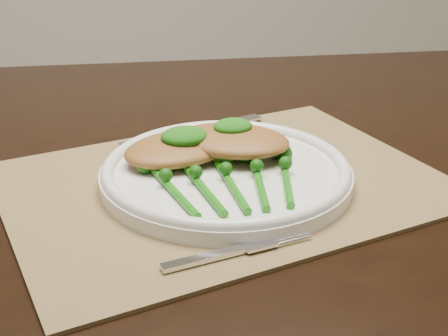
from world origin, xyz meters
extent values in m
cube|color=black|center=(-0.07, 0.09, 0.73)|extent=(1.68, 1.05, 0.04)
cube|color=olive|center=(-0.09, -0.03, 0.75)|extent=(0.57, 0.47, 0.00)
cylinder|color=white|center=(-0.09, -0.03, 0.76)|extent=(0.30, 0.30, 0.02)
torus|color=white|center=(-0.09, -0.03, 0.77)|extent=(0.29, 0.29, 0.02)
cube|color=silver|center=(-0.16, 0.11, 0.76)|extent=(0.09, 0.04, 0.01)
cube|color=silver|center=(-0.06, 0.14, 0.76)|extent=(0.14, 0.06, 0.00)
cube|color=silver|center=(-0.15, -0.20, 0.76)|extent=(0.09, 0.03, 0.00)
ellipsoid|color=#905E29|center=(-0.14, 0.01, 0.79)|extent=(0.16, 0.14, 0.03)
ellipsoid|color=#905E29|center=(-0.08, 0.00, 0.79)|extent=(0.17, 0.15, 0.03)
ellipsoid|color=#104B0A|center=(-0.13, 0.00, 0.80)|extent=(0.06, 0.05, 0.02)
ellipsoid|color=#104B0A|center=(-0.07, 0.01, 0.81)|extent=(0.05, 0.04, 0.02)
camera|label=1|loc=(-0.25, -0.68, 1.08)|focal=50.00mm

